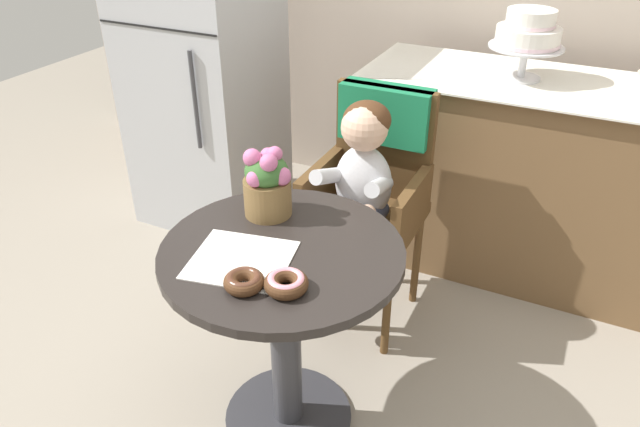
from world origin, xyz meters
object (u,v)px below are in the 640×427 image
seated_child (360,179)px  wicker_chair (375,171)px  donut_front (286,283)px  tiered_cake_stand (528,34)px  donut_mid (244,281)px  refrigerator (202,58)px  cafe_table (284,305)px  flower_vase (267,182)px

seated_child → wicker_chair: bearing=90.0°
donut_front → tiered_cake_stand: size_ratio=0.39×
donut_mid → refrigerator: (-1.05, 1.30, 0.11)m
seated_child → donut_mid: seated_child is taller
donut_mid → seated_child: bearing=89.5°
seated_child → tiered_cake_stand: bearing=60.4°
cafe_table → refrigerator: 1.56m
wicker_chair → refrigerator: size_ratio=0.56×
donut_front → donut_mid: 0.11m
refrigerator → donut_front: bearing=-47.6°
cafe_table → wicker_chair: bearing=89.4°
donut_front → cafe_table: bearing=122.4°
cafe_table → refrigerator: bearing=133.7°
seated_child → donut_front: seated_child is taller
wicker_chair → seated_child: (0.00, -0.16, 0.04)m
tiered_cake_stand → cafe_table: bearing=-107.9°
donut_front → donut_mid: (-0.10, -0.04, -0.00)m
donut_front → tiered_cake_stand: (0.32, 1.46, 0.34)m
seated_child → donut_front: size_ratio=6.14×
flower_vase → tiered_cake_stand: 1.30m
wicker_chair → donut_mid: bearing=-84.6°
cafe_table → refrigerator: size_ratio=0.42×
donut_front → flower_vase: size_ratio=0.52×
tiered_cake_stand → refrigerator: bearing=-172.2°
donut_mid → donut_front: bearing=20.8°
cafe_table → tiered_cake_stand: tiered_cake_stand is taller
cafe_table → seated_child: bearing=89.3°
donut_front → wicker_chair: bearing=96.2°
seated_child → donut_mid: bearing=-90.5°
refrigerator → seated_child: bearing=-26.5°
seated_child → refrigerator: bearing=153.5°
seated_child → refrigerator: (-1.06, 0.53, 0.17)m
refrigerator → donut_mid: bearing=-51.2°
donut_mid → wicker_chair: bearing=89.6°
flower_vase → wicker_chair: bearing=76.2°
cafe_table → tiered_cake_stand: size_ratio=2.40×
cafe_table → donut_front: donut_front is taller
tiered_cake_stand → donut_front: bearing=-102.2°
seated_child → donut_mid: size_ratio=6.66×
cafe_table → donut_mid: (-0.00, -0.20, 0.23)m
seated_child → flower_vase: (-0.14, -0.42, 0.15)m
flower_vase → refrigerator: refrigerator is taller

